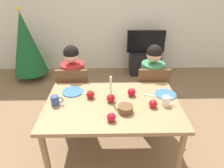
{
  "coord_description": "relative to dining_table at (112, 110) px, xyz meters",
  "views": [
    {
      "loc": [
        -0.03,
        -1.71,
        1.92
      ],
      "look_at": [
        0.0,
        0.2,
        0.87
      ],
      "focal_mm": 31.8,
      "sensor_mm": 36.0,
      "label": 1
    }
  ],
  "objects": [
    {
      "name": "christmas_tree",
      "position": [
        -1.65,
        2.08,
        0.08
      ],
      "size": [
        0.67,
        0.67,
        1.43
      ],
      "color": "brown",
      "rests_on": "ground"
    },
    {
      "name": "plate_right",
      "position": [
        0.6,
        0.16,
        0.09
      ],
      "size": [
        0.24,
        0.24,
        0.01
      ],
      "primitive_type": "cylinder",
      "color": "teal",
      "rests_on": "dining_table"
    },
    {
      "name": "mug_left",
      "position": [
        -0.58,
        -0.01,
        0.13
      ],
      "size": [
        0.13,
        0.08,
        0.1
      ],
      "color": "#33477F",
      "rests_on": "dining_table"
    },
    {
      "name": "mug_right",
      "position": [
        0.55,
        -0.04,
        0.13
      ],
      "size": [
        0.13,
        0.08,
        0.1
      ],
      "color": "white",
      "rests_on": "dining_table"
    },
    {
      "name": "bowl_walnuts",
      "position": [
        0.12,
        -0.15,
        0.12
      ],
      "size": [
        0.15,
        0.15,
        0.07
      ],
      "primitive_type": "cylinder",
      "color": "brown",
      "rests_on": "dining_table"
    },
    {
      "name": "ground_plane",
      "position": [
        0.0,
        0.0,
        -0.67
      ],
      "size": [
        7.68,
        7.68,
        0.0
      ],
      "primitive_type": "plane",
      "color": "brown"
    },
    {
      "name": "fork_left",
      "position": [
        -0.29,
        0.19,
        0.09
      ],
      "size": [
        0.18,
        0.02,
        0.01
      ],
      "primitive_type": "cube",
      "rotation": [
        0.0,
        0.0,
        -0.04
      ],
      "color": "silver",
      "rests_on": "dining_table"
    },
    {
      "name": "chair_right",
      "position": [
        0.54,
        0.61,
        -0.15
      ],
      "size": [
        0.4,
        0.4,
        0.9
      ],
      "color": "brown",
      "rests_on": "ground"
    },
    {
      "name": "apple_by_right_mug",
      "position": [
        0.41,
        -0.07,
        0.13
      ],
      "size": [
        0.08,
        0.08,
        0.08
      ],
      "primitive_type": "sphere",
      "color": "red",
      "rests_on": "dining_table"
    },
    {
      "name": "apple_far_edge",
      "position": [
        -0.02,
        -0.28,
        0.13
      ],
      "size": [
        0.08,
        0.08,
        0.08
      ],
      "primitive_type": "sphere",
      "color": "#B61323",
      "rests_on": "dining_table"
    },
    {
      "name": "plate_left",
      "position": [
        -0.45,
        0.23,
        0.09
      ],
      "size": [
        0.24,
        0.24,
        0.01
      ],
      "primitive_type": "cylinder",
      "color": "teal",
      "rests_on": "dining_table"
    },
    {
      "name": "apple_near_candle",
      "position": [
        -0.23,
        0.11,
        0.13
      ],
      "size": [
        0.09,
        0.09,
        0.09
      ],
      "primitive_type": "sphere",
      "color": "#AD1315",
      "rests_on": "dining_table"
    },
    {
      "name": "fork_right",
      "position": [
        0.43,
        0.14,
        0.09
      ],
      "size": [
        0.18,
        0.06,
        0.01
      ],
      "primitive_type": "cube",
      "rotation": [
        0.0,
        0.0,
        -0.27
      ],
      "color": "silver",
      "rests_on": "dining_table"
    },
    {
      "name": "person_right_child",
      "position": [
        0.54,
        0.64,
        -0.1
      ],
      "size": [
        0.3,
        0.3,
        1.17
      ],
      "color": "#33384C",
      "rests_on": "ground"
    },
    {
      "name": "apple_by_left_plate",
      "position": [
        0.21,
        0.15,
        0.13
      ],
      "size": [
        0.09,
        0.09,
        0.09
      ],
      "primitive_type": "sphere",
      "color": "red",
      "rests_on": "dining_table"
    },
    {
      "name": "back_wall",
      "position": [
        0.0,
        2.6,
        0.63
      ],
      "size": [
        6.4,
        0.1,
        2.6
      ],
      "primitive_type": "cube",
      "color": "beige",
      "rests_on": "ground"
    },
    {
      "name": "person_left_child",
      "position": [
        -0.5,
        0.64,
        -0.1
      ],
      "size": [
        0.3,
        0.3,
        1.17
      ],
      "color": "#33384C",
      "rests_on": "ground"
    },
    {
      "name": "dining_table",
      "position": [
        0.0,
        0.0,
        0.0
      ],
      "size": [
        1.4,
        0.9,
        0.75
      ],
      "color": "#99754C",
      "rests_on": "ground"
    },
    {
      "name": "tv_stand",
      "position": [
        0.75,
        2.3,
        -0.43
      ],
      "size": [
        0.64,
        0.4,
        0.48
      ],
      "primitive_type": "cube",
      "color": "black",
      "rests_on": "ground"
    },
    {
      "name": "candle_centerpiece",
      "position": [
        -0.02,
        0.03,
        0.15
      ],
      "size": [
        0.09,
        0.09,
        0.3
      ],
      "color": "red",
      "rests_on": "dining_table"
    },
    {
      "name": "chair_left",
      "position": [
        -0.5,
        0.61,
        -0.15
      ],
      "size": [
        0.4,
        0.4,
        0.9
      ],
      "color": "brown",
      "rests_on": "ground"
    },
    {
      "name": "tv",
      "position": [
        0.75,
        2.3,
        0.04
      ],
      "size": [
        0.79,
        0.05,
        0.46
      ],
      "color": "black",
      "rests_on": "tv_stand"
    }
  ]
}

